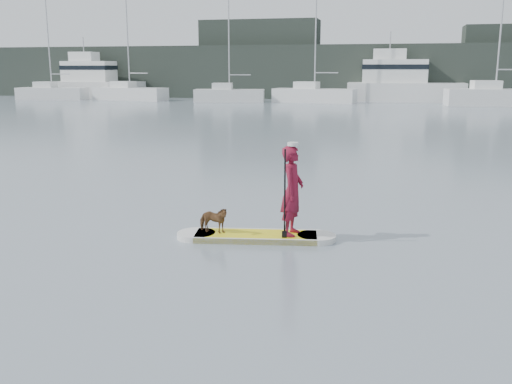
% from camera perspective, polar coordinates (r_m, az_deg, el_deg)
% --- Properties ---
extents(ground, '(140.00, 140.00, 0.00)m').
position_cam_1_polar(ground, '(15.85, -8.77, -0.48)').
color(ground, slate).
rests_on(ground, ground).
extents(paddleboard, '(3.27, 1.21, 0.12)m').
position_cam_1_polar(paddleboard, '(11.82, 0.00, -4.46)').
color(paddleboard, yellow).
rests_on(paddleboard, ground).
extents(paddler, '(0.48, 0.70, 1.83)m').
position_cam_1_polar(paddler, '(11.55, 3.65, 0.12)').
color(paddler, maroon).
rests_on(paddler, paddleboard).
extents(white_cap, '(0.22, 0.22, 0.07)m').
position_cam_1_polar(white_cap, '(11.38, 3.72, 4.80)').
color(white_cap, silver).
rests_on(white_cap, paddler).
extents(dog, '(0.68, 0.36, 0.56)m').
position_cam_1_polar(dog, '(11.82, -4.30, -2.79)').
color(dog, '#55331D').
rests_on(dog, paddleboard).
extents(paddle, '(0.10, 0.30, 2.00)m').
position_cam_1_polar(paddle, '(11.36, 2.89, -1.32)').
color(paddle, black).
rests_on(paddle, ground).
extents(sailboat_a, '(7.85, 3.12, 11.12)m').
position_cam_1_polar(sailboat_a, '(68.86, -19.76, 9.35)').
color(sailboat_a, white).
rests_on(sailboat_a, ground).
extents(sailboat_b, '(8.64, 3.75, 12.41)m').
position_cam_1_polar(sailboat_b, '(65.00, -12.53, 9.72)').
color(sailboat_b, white).
rests_on(sailboat_b, ground).
extents(sailboat_c, '(7.52, 3.68, 10.34)m').
position_cam_1_polar(sailboat_c, '(60.29, -2.74, 9.72)').
color(sailboat_c, white).
rests_on(sailboat_c, ground).
extents(sailboat_d, '(8.67, 3.72, 12.37)m').
position_cam_1_polar(sailboat_d, '(59.42, 5.79, 9.75)').
color(sailboat_d, white).
rests_on(sailboat_d, ground).
extents(sailboat_e, '(9.11, 3.81, 12.84)m').
position_cam_1_polar(sailboat_e, '(58.51, 22.71, 8.87)').
color(sailboat_e, white).
rests_on(sailboat_e, ground).
extents(motor_yacht_a, '(12.00, 3.95, 7.15)m').
position_cam_1_polar(motor_yacht_a, '(62.69, 14.26, 10.60)').
color(motor_yacht_a, white).
rests_on(motor_yacht_a, ground).
extents(motor_yacht_b, '(10.71, 3.95, 6.99)m').
position_cam_1_polar(motor_yacht_b, '(70.74, -15.90, 10.63)').
color(motor_yacht_b, white).
rests_on(motor_yacht_b, ground).
extents(shore_mass, '(90.00, 6.00, 6.00)m').
position_cam_1_polar(shore_mass, '(67.55, 8.64, 11.77)').
color(shore_mass, black).
rests_on(shore_mass, ground).
extents(shore_building_west, '(14.00, 4.00, 9.00)m').
position_cam_1_polar(shore_building_west, '(70.12, 0.37, 13.15)').
color(shore_building_west, black).
rests_on(shore_building_west, ground).
extents(shore_building_east, '(10.00, 4.00, 8.00)m').
position_cam_1_polar(shore_building_east, '(69.35, 24.05, 11.71)').
color(shore_building_east, black).
rests_on(shore_building_east, ground).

